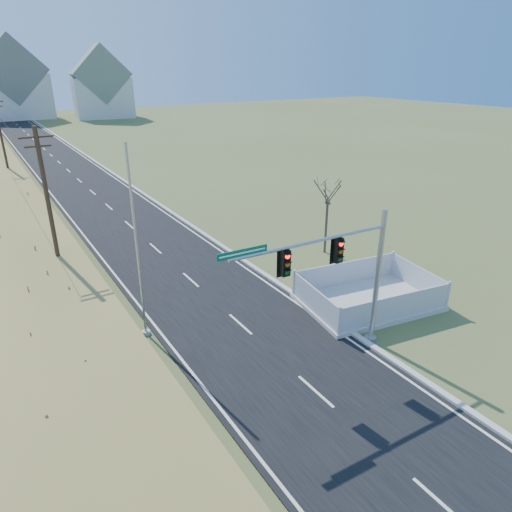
{
  "coord_description": "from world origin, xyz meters",
  "views": [
    {
      "loc": [
        -9.77,
        -13.19,
        12.13
      ],
      "look_at": [
        1.14,
        4.34,
        3.4
      ],
      "focal_mm": 32.0,
      "sensor_mm": 36.0,
      "label": 1
    }
  ],
  "objects_px": {
    "traffic_signal_mast": "(347,271)",
    "fence_enclosure": "(368,299)",
    "flagpole": "(139,265)",
    "bare_tree": "(328,190)",
    "open_sign": "(342,316)"
  },
  "relations": [
    {
      "from": "fence_enclosure",
      "to": "flagpole",
      "type": "xyz_separation_m",
      "value": [
        -11.3,
        3.47,
        3.36
      ]
    },
    {
      "from": "flagpole",
      "to": "bare_tree",
      "type": "distance_m",
      "value": 14.56
    },
    {
      "from": "open_sign",
      "to": "flagpole",
      "type": "height_order",
      "value": "flagpole"
    },
    {
      "from": "traffic_signal_mast",
      "to": "bare_tree",
      "type": "relative_size",
      "value": 1.47
    },
    {
      "from": "bare_tree",
      "to": "traffic_signal_mast",
      "type": "bearing_deg",
      "value": -126.35
    },
    {
      "from": "fence_enclosure",
      "to": "open_sign",
      "type": "height_order",
      "value": "fence_enclosure"
    },
    {
      "from": "traffic_signal_mast",
      "to": "fence_enclosure",
      "type": "distance_m",
      "value": 6.22
    },
    {
      "from": "fence_enclosure",
      "to": "bare_tree",
      "type": "bearing_deg",
      "value": 76.41
    },
    {
      "from": "fence_enclosure",
      "to": "bare_tree",
      "type": "height_order",
      "value": "bare_tree"
    },
    {
      "from": "flagpole",
      "to": "traffic_signal_mast",
      "type": "bearing_deg",
      "value": -40.71
    },
    {
      "from": "traffic_signal_mast",
      "to": "flagpole",
      "type": "relative_size",
      "value": 0.88
    },
    {
      "from": "traffic_signal_mast",
      "to": "flagpole",
      "type": "bearing_deg",
      "value": 141.29
    },
    {
      "from": "bare_tree",
      "to": "fence_enclosure",
      "type": "bearing_deg",
      "value": -111.89
    },
    {
      "from": "open_sign",
      "to": "flagpole",
      "type": "relative_size",
      "value": 0.07
    },
    {
      "from": "traffic_signal_mast",
      "to": "bare_tree",
      "type": "bearing_deg",
      "value": 55.65
    }
  ]
}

